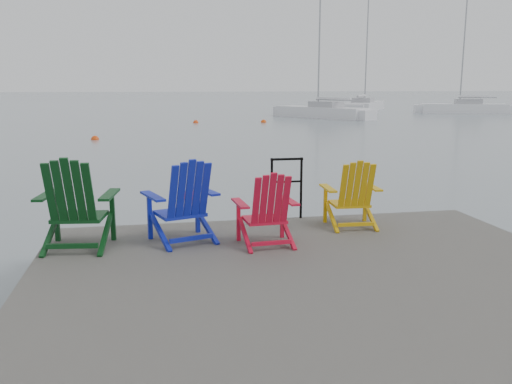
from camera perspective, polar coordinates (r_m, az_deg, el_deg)
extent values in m
plane|color=slate|center=(5.83, 6.65, -13.46)|extent=(400.00, 400.00, 0.00)
cube|color=#2C2927|center=(5.68, 6.75, -9.79)|extent=(6.00, 5.00, 0.20)
cylinder|color=black|center=(7.82, -18.22, -9.80)|extent=(0.26, 0.26, 1.20)
cylinder|color=black|center=(7.91, 1.79, -8.96)|extent=(0.26, 0.26, 1.20)
cylinder|color=black|center=(8.87, 19.22, -7.34)|extent=(0.26, 0.26, 1.20)
cylinder|color=black|center=(7.82, 1.66, 0.31)|extent=(0.04, 0.04, 0.90)
cylinder|color=black|center=(7.92, 4.77, 0.43)|extent=(0.04, 0.04, 0.90)
cylinder|color=black|center=(7.80, 3.26, 3.47)|extent=(0.48, 0.04, 0.04)
cylinder|color=black|center=(7.85, 3.24, 1.09)|extent=(0.44, 0.03, 0.03)
cube|color=#093512|center=(6.90, -18.05, -2.50)|extent=(0.65, 0.59, 0.04)
cube|color=#093512|center=(7.21, -20.26, -2.47)|extent=(0.06, 0.06, 0.62)
cube|color=#093512|center=(7.04, -14.85, -2.47)|extent=(0.06, 0.06, 0.62)
cube|color=#093512|center=(6.93, -21.22, -0.31)|extent=(0.22, 0.68, 0.03)
cube|color=#093512|center=(6.73, -15.17, -0.26)|extent=(0.22, 0.68, 0.03)
cube|color=#093512|center=(6.49, -19.05, -0.08)|extent=(0.58, 0.35, 0.76)
cube|color=#0F1CA2|center=(6.89, -8.02, -2.24)|extent=(0.68, 0.64, 0.04)
cube|color=#0F1CA2|center=(6.99, -11.12, -2.55)|extent=(0.06, 0.06, 0.58)
cube|color=#0F1CA2|center=(7.20, -6.17, -1.98)|extent=(0.06, 0.06, 0.58)
cube|color=#0F1CA2|center=(6.70, -10.83, -0.43)|extent=(0.31, 0.64, 0.03)
cube|color=#0F1CA2|center=(6.95, -5.31, 0.13)|extent=(0.31, 0.64, 0.03)
cube|color=#0F1CA2|center=(6.51, -7.04, 0.12)|extent=(0.57, 0.41, 0.71)
cube|color=red|center=(6.68, 0.88, -2.93)|extent=(0.51, 0.46, 0.04)
cube|color=red|center=(6.79, -1.86, -3.05)|extent=(0.05, 0.05, 0.51)
cube|color=red|center=(6.94, 2.77, -2.75)|extent=(0.05, 0.05, 0.51)
cube|color=red|center=(6.54, -1.68, -1.19)|extent=(0.14, 0.56, 0.03)
cube|color=red|center=(6.70, 3.48, -0.90)|extent=(0.14, 0.56, 0.03)
cube|color=red|center=(6.33, 1.61, -0.89)|extent=(0.46, 0.26, 0.62)
cube|color=#CE9C0B|center=(7.64, 9.79, -1.23)|extent=(0.52, 0.47, 0.04)
cube|color=#CE9C0B|center=(7.74, 7.31, -1.31)|extent=(0.05, 0.05, 0.52)
cube|color=#CE9C0B|center=(7.91, 11.41, -1.17)|extent=(0.05, 0.05, 0.52)
cube|color=#CE9C0B|center=(7.49, 7.58, 0.41)|extent=(0.14, 0.57, 0.03)
cube|color=#CE9C0B|center=(7.68, 12.14, 0.52)|extent=(0.14, 0.57, 0.03)
cube|color=#CE9C0B|center=(7.30, 10.57, 0.65)|extent=(0.47, 0.26, 0.64)
cube|color=silver|center=(41.51, 6.94, 8.11)|extent=(5.90, 7.73, 1.10)
cube|color=#9E9EA3|center=(41.23, 7.38, 9.06)|extent=(2.46, 2.75, 0.55)
cylinder|color=gray|center=(41.84, 6.69, 15.62)|extent=(0.12, 0.12, 9.81)
cube|color=silver|center=(54.40, 11.26, 8.70)|extent=(7.33, 9.72, 1.10)
cube|color=#9E9EA3|center=(53.89, 11.20, 9.42)|extent=(3.07, 3.45, 0.55)
cylinder|color=gray|center=(55.03, 11.62, 15.69)|extent=(0.12, 0.12, 12.30)
cube|color=white|center=(51.47, 21.00, 8.04)|extent=(7.38, 4.10, 1.10)
cube|color=#9E9EA3|center=(51.53, 21.45, 8.80)|extent=(2.46, 1.94, 0.55)
cylinder|color=gray|center=(51.43, 21.00, 13.66)|extent=(0.12, 0.12, 8.95)
sphere|color=red|center=(11.95, -6.94, -0.60)|extent=(0.36, 0.36, 0.36)
sphere|color=#D63F0C|center=(25.65, -16.59, 5.31)|extent=(0.36, 0.36, 0.36)
sphere|color=#E2470D|center=(36.06, 0.80, 7.34)|extent=(0.38, 0.38, 0.38)
sphere|color=#E23D0D|center=(35.84, -6.36, 7.25)|extent=(0.36, 0.36, 0.36)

